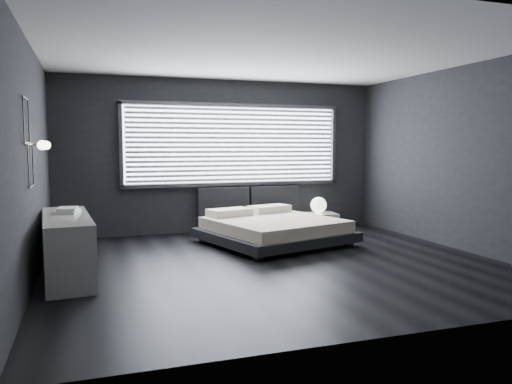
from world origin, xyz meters
name	(u,v)px	position (x,y,z in m)	size (l,w,h in m)	color
room	(276,160)	(0.00, 0.00, 1.40)	(6.04, 6.00, 2.80)	black
window	(234,145)	(0.20, 2.70, 1.61)	(4.14, 0.09, 1.52)	white
headboard	(249,200)	(0.47, 2.64, 0.57)	(1.96, 0.16, 0.52)	black
sconce_near	(42,145)	(-2.88, 0.05, 1.60)	(0.18, 0.11, 0.11)	silver
sconce_far	(46,145)	(-2.88, 0.65, 1.60)	(0.18, 0.11, 0.11)	silver
wall_art_upper	(26,121)	(-2.98, -0.55, 1.85)	(0.01, 0.48, 0.48)	#47474C
wall_art_lower	(31,165)	(-2.98, -0.30, 1.38)	(0.01, 0.48, 0.48)	#47474C
bed	(273,228)	(0.46, 1.32, 0.25)	(2.51, 2.44, 0.53)	black
nightstand	(321,222)	(1.75, 2.21, 0.16)	(0.56, 0.47, 0.33)	silver
orb_lamp	(319,205)	(1.72, 2.26, 0.48)	(0.30, 0.30, 0.30)	white
dresser	(68,246)	(-2.65, 0.17, 0.38)	(0.67, 1.92, 0.75)	silver
book_stack	(67,210)	(-2.65, 0.40, 0.79)	(0.33, 0.40, 0.07)	white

